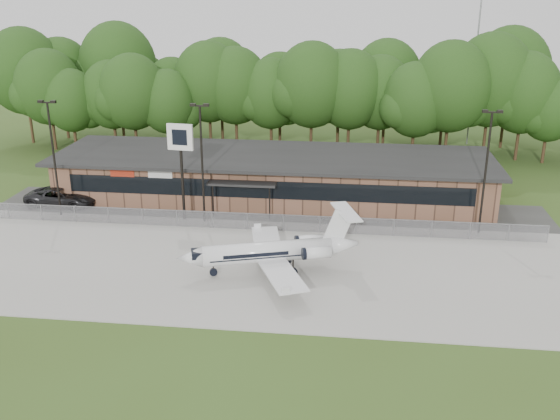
# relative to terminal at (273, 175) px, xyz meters

# --- Properties ---
(ground) EXTENTS (160.00, 160.00, 0.00)m
(ground) POSITION_rel_terminal_xyz_m (0.00, -23.94, -2.18)
(ground) COLOR #3B4F1C
(ground) RESTS_ON ground
(apron) EXTENTS (64.00, 18.00, 0.08)m
(apron) POSITION_rel_terminal_xyz_m (0.00, -15.94, -2.14)
(apron) COLOR #9E9B93
(apron) RESTS_ON ground
(parking_lot) EXTENTS (50.00, 9.00, 0.06)m
(parking_lot) POSITION_rel_terminal_xyz_m (0.00, -4.44, -2.15)
(parking_lot) COLOR #383835
(parking_lot) RESTS_ON ground
(terminal) EXTENTS (41.00, 11.65, 4.30)m
(terminal) POSITION_rel_terminal_xyz_m (0.00, 0.00, 0.00)
(terminal) COLOR brown
(terminal) RESTS_ON ground
(fence) EXTENTS (46.00, 0.04, 1.52)m
(fence) POSITION_rel_terminal_xyz_m (0.00, -8.94, -1.40)
(fence) COLOR gray
(fence) RESTS_ON ground
(treeline) EXTENTS (72.00, 12.00, 15.00)m
(treeline) POSITION_rel_terminal_xyz_m (0.00, 18.06, 5.32)
(treeline) COLOR #183811
(treeline) RESTS_ON ground
(radio_mast) EXTENTS (0.20, 0.20, 25.00)m
(radio_mast) POSITION_rel_terminal_xyz_m (22.00, 24.06, 10.32)
(radio_mast) COLOR gray
(radio_mast) RESTS_ON ground
(light_pole_left) EXTENTS (1.55, 0.30, 10.23)m
(light_pole_left) POSITION_rel_terminal_xyz_m (-18.00, -7.44, 3.80)
(light_pole_left) COLOR black
(light_pole_left) RESTS_ON ground
(light_pole_mid) EXTENTS (1.55, 0.30, 10.23)m
(light_pole_mid) POSITION_rel_terminal_xyz_m (-5.00, -7.44, 3.80)
(light_pole_mid) COLOR black
(light_pole_mid) RESTS_ON ground
(light_pole_right) EXTENTS (1.55, 0.30, 10.23)m
(light_pole_right) POSITION_rel_terminal_xyz_m (18.00, -7.44, 3.80)
(light_pole_right) COLOR black
(light_pole_right) RESTS_ON ground
(business_jet) EXTENTS (12.87, 11.54, 4.38)m
(business_jet) POSITION_rel_terminal_xyz_m (2.24, -16.72, -0.61)
(business_jet) COLOR silver
(business_jet) RESTS_ON ground
(suv) EXTENTS (6.49, 3.10, 1.79)m
(suv) POSITION_rel_terminal_xyz_m (-18.99, -5.02, -1.28)
(suv) COLOR #272729
(suv) RESTS_ON ground
(pole_sign) EXTENTS (2.23, 0.48, 8.46)m
(pole_sign) POSITION_rel_terminal_xyz_m (-6.86, -7.14, 4.29)
(pole_sign) COLOR black
(pole_sign) RESTS_ON ground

